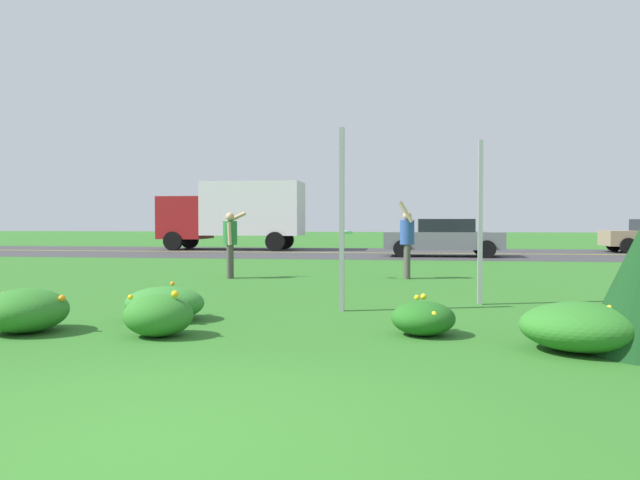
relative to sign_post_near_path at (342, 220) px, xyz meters
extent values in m
plane|color=#2D6B23|center=(-0.62, 5.61, -1.40)|extent=(120.00, 120.00, 0.00)
cube|color=#38383A|center=(-0.62, 16.94, -1.40)|extent=(120.00, 9.24, 0.01)
cube|color=yellow|center=(-0.62, 16.94, -1.39)|extent=(120.00, 0.16, 0.00)
ellipsoid|color=#337F2D|center=(-2.36, -1.20, -1.17)|extent=(1.11, 0.95, 0.47)
sphere|color=orange|center=(-2.06, -1.59, -1.03)|extent=(0.08, 0.08, 0.08)
sphere|color=orange|center=(-2.23, -0.74, -1.06)|extent=(0.09, 0.09, 0.09)
sphere|color=orange|center=(-2.33, -0.97, -0.91)|extent=(0.06, 0.06, 0.06)
sphere|color=orange|center=(-2.32, -0.93, -1.12)|extent=(0.06, 0.06, 0.06)
sphere|color=orange|center=(-2.08, -1.14, -1.13)|extent=(0.08, 0.08, 0.08)
sphere|color=orange|center=(-2.70, -1.08, -1.13)|extent=(0.08, 0.08, 0.08)
ellipsoid|color=#2D7526|center=(-3.70, -2.35, -1.13)|extent=(1.02, 1.06, 0.55)
sphere|color=orange|center=(-3.92, -2.45, -0.92)|extent=(0.07, 0.07, 0.07)
sphere|color=orange|center=(-3.25, -2.29, -0.98)|extent=(0.09, 0.09, 0.09)
ellipsoid|color=#23661E|center=(1.19, -1.85, -1.20)|extent=(0.77, 0.76, 0.41)
sphere|color=yellow|center=(1.11, -1.66, -1.07)|extent=(0.09, 0.09, 0.09)
sphere|color=yellow|center=(1.20, -1.53, -0.97)|extent=(0.08, 0.08, 0.08)
sphere|color=yellow|center=(1.05, -1.61, -1.06)|extent=(0.05, 0.05, 0.05)
sphere|color=yellow|center=(1.30, -2.13, -1.11)|extent=(0.08, 0.08, 0.08)
sphere|color=yellow|center=(1.12, -1.61, -0.97)|extent=(0.07, 0.07, 0.07)
ellipsoid|color=#2D7526|center=(-1.96, -2.37, -1.15)|extent=(0.83, 0.76, 0.51)
sphere|color=yellow|center=(-2.05, -2.20, -1.09)|extent=(0.09, 0.09, 0.09)
sphere|color=yellow|center=(-1.78, -2.31, -1.11)|extent=(0.06, 0.06, 0.06)
sphere|color=yellow|center=(-2.31, -2.37, -0.94)|extent=(0.06, 0.06, 0.06)
sphere|color=yellow|center=(-2.06, -2.47, -1.12)|extent=(0.09, 0.09, 0.09)
sphere|color=yellow|center=(-2.24, -2.45, -1.07)|extent=(0.06, 0.06, 0.06)
sphere|color=yellow|center=(-1.73, -2.43, -0.88)|extent=(0.09, 0.09, 0.09)
sphere|color=yellow|center=(-1.93, -2.64, -1.07)|extent=(0.05, 0.05, 0.05)
ellipsoid|color=#2D7526|center=(2.83, -2.53, -1.14)|extent=(1.29, 1.17, 0.52)
sphere|color=yellow|center=(2.80, -2.37, -0.97)|extent=(0.06, 0.06, 0.06)
sphere|color=yellow|center=(3.31, -2.23, -0.98)|extent=(0.07, 0.07, 0.07)
sphere|color=yellow|center=(3.03, -2.24, -0.99)|extent=(0.05, 0.05, 0.05)
sphere|color=yellow|center=(3.08, -2.65, -0.93)|extent=(0.09, 0.09, 0.09)
cube|color=#93969B|center=(0.00, 0.00, 0.00)|extent=(0.07, 0.10, 2.80)
cube|color=#93969B|center=(2.18, 1.05, -0.05)|extent=(0.07, 0.10, 2.71)
cylinder|color=#287038|center=(-3.23, 4.97, -0.31)|extent=(0.34, 0.34, 0.57)
sphere|color=tan|center=(-3.23, 4.97, 0.08)|extent=(0.21, 0.21, 0.21)
cylinder|color=#4C4742|center=(-3.24, 5.06, -1.00)|extent=(0.14, 0.14, 0.81)
cylinder|color=#4C4742|center=(-3.22, 4.89, -1.00)|extent=(0.14, 0.14, 0.81)
cylinder|color=tan|center=(-3.15, 5.18, 0.05)|extent=(0.53, 0.15, 0.31)
cylinder|color=tan|center=(-3.18, 4.78, -0.33)|extent=(0.12, 0.10, 0.54)
cylinder|color=#2D4C9E|center=(0.99, 5.46, -0.29)|extent=(0.34, 0.34, 0.58)
sphere|color=tan|center=(0.99, 5.46, 0.10)|extent=(0.21, 0.21, 0.21)
cylinder|color=#4C4742|center=(1.00, 5.37, -0.99)|extent=(0.14, 0.14, 0.82)
cylinder|color=#4C4742|center=(0.98, 5.54, -0.99)|extent=(0.14, 0.14, 0.82)
cylinder|color=tan|center=(0.96, 5.26, 0.19)|extent=(0.37, 0.13, 0.51)
cylinder|color=tan|center=(0.95, 5.65, -0.31)|extent=(0.12, 0.10, 0.55)
cylinder|color=#ADD6E5|center=(-0.41, 5.25, -0.29)|extent=(0.25, 0.24, 0.10)
torus|color=#ADD6E5|center=(-0.41, 5.25, -0.30)|extent=(0.25, 0.24, 0.10)
cylinder|color=black|center=(10.21, 18.13, -1.07)|extent=(0.66, 0.22, 0.66)
cylinder|color=black|center=(10.21, 19.91, -1.07)|extent=(0.66, 0.22, 0.66)
cube|color=slate|center=(2.35, 14.86, -0.78)|extent=(4.50, 1.82, 0.66)
cube|color=black|center=(2.45, 14.86, -0.21)|extent=(2.10, 1.64, 0.52)
cylinder|color=black|center=(0.80, 13.97, -1.07)|extent=(0.66, 0.22, 0.66)
cylinder|color=black|center=(0.80, 15.75, -1.07)|extent=(0.66, 0.22, 0.66)
cylinder|color=black|center=(3.90, 13.97, -1.07)|extent=(0.66, 0.22, 0.66)
cylinder|color=black|center=(3.90, 15.75, -1.07)|extent=(0.66, 0.22, 0.66)
cube|color=maroon|center=(-9.57, 19.02, 0.12)|extent=(2.10, 2.30, 2.00)
cube|color=silver|center=(-6.22, 19.02, 0.55)|extent=(4.60, 2.30, 2.50)
cylinder|color=black|center=(-9.77, 17.92, -0.96)|extent=(0.88, 0.26, 0.88)
cylinder|color=black|center=(-9.77, 20.12, -0.96)|extent=(0.88, 0.26, 0.88)
cylinder|color=black|center=(-4.93, 17.92, -0.96)|extent=(0.88, 0.26, 0.88)
cylinder|color=black|center=(-4.93, 20.12, -0.96)|extent=(0.88, 0.26, 0.88)
camera|label=1|loc=(0.99, -9.37, -0.01)|focal=34.61mm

